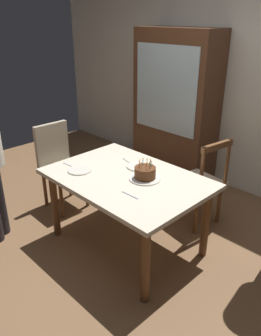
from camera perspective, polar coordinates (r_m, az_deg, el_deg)
ground at (r=3.37m, az=-0.61°, el=-12.67°), size 6.40×6.40×0.00m
back_wall at (r=4.24m, az=18.14°, el=13.44°), size 6.40×0.10×2.60m
dining_table at (r=3.02m, az=-0.67°, el=-3.01°), size 1.42×0.98×0.73m
birthday_cake at (r=2.92m, az=2.49°, el=-0.97°), size 0.28×0.28×0.18m
plate_near_celebrant at (r=3.12m, az=-8.58°, el=-0.35°), size 0.22×0.22×0.01m
plate_far_side at (r=3.16m, az=1.32°, el=0.28°), size 0.22×0.22×0.01m
fork_near_celebrant at (r=3.24m, az=-10.25°, el=0.46°), size 0.18×0.03×0.01m
fork_far_side at (r=3.28m, az=-0.47°, el=1.15°), size 0.18×0.06×0.01m
fork_near_guest at (r=2.68m, az=-0.01°, el=-4.59°), size 0.18×0.02×0.01m
chair_spindle_back at (r=3.52m, az=11.64°, el=-2.56°), size 0.50×0.50×0.95m
chair_upholstered at (r=3.86m, az=-12.01°, el=1.10°), size 0.45×0.45×0.95m
china_cabinet at (r=4.45m, az=7.60°, el=10.30°), size 1.10×0.45×1.90m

